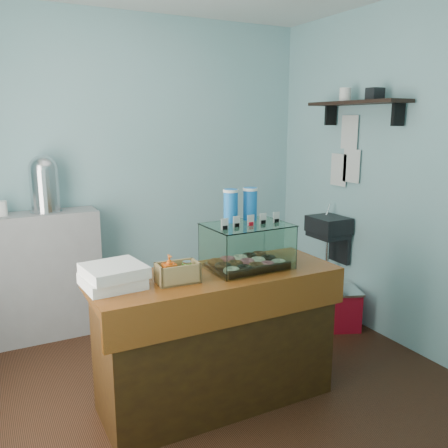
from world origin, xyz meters
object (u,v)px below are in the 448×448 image
counter (216,337)px  display_case (245,242)px  coffee_urn (44,182)px  red_cooler (336,309)px

counter → display_case: bearing=11.2°
coffee_urn → red_cooler: bearing=-24.6°
counter → red_cooler: (1.48, 0.53, -0.27)m
counter → coffee_urn: 1.98m
display_case → counter: bearing=-170.4°
display_case → coffee_urn: (-1.05, 1.53, 0.29)m
display_case → coffee_urn: 1.88m
counter → coffee_urn: size_ratio=3.34×
coffee_urn → red_cooler: (2.28, -1.04, -1.17)m
red_cooler → counter: bearing=-137.3°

